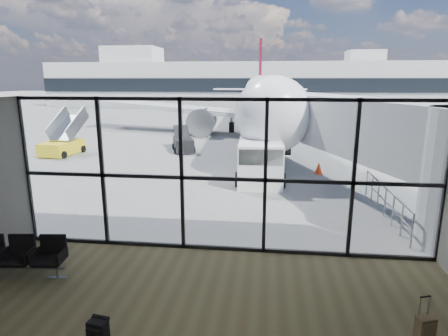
% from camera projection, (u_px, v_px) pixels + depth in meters
% --- Properties ---
extents(ground, '(220.00, 220.00, 0.00)m').
position_uv_depth(ground, '(259.00, 118.00, 49.83)').
color(ground, slate).
rests_on(ground, ground).
extents(lounge_shell, '(12.02, 8.01, 4.51)m').
position_uv_depth(lounge_shell, '(186.00, 229.00, 5.93)').
color(lounge_shell, brown).
rests_on(lounge_shell, ground).
extents(glass_curtain_wall, '(12.10, 0.12, 4.50)m').
position_uv_depth(glass_curtain_wall, '(223.00, 177.00, 10.66)').
color(glass_curtain_wall, white).
rests_on(glass_curtain_wall, ground).
extents(jet_bridge, '(8.00, 16.50, 4.33)m').
position_uv_depth(jet_bridge, '(350.00, 130.00, 16.81)').
color(jet_bridge, '#AEB0B3').
rests_on(jet_bridge, ground).
extents(apron_railing, '(0.06, 5.46, 1.11)m').
position_uv_depth(apron_railing, '(385.00, 198.00, 13.75)').
color(apron_railing, gray).
rests_on(apron_railing, ground).
extents(far_terminal, '(80.00, 12.20, 11.00)m').
position_uv_depth(far_terminal, '(260.00, 84.00, 70.15)').
color(far_terminal, '#BBBBB6').
rests_on(far_terminal, ground).
extents(tree_0, '(4.95, 4.95, 7.12)m').
position_uv_depth(tree_0, '(65.00, 81.00, 84.87)').
color(tree_0, '#382619').
rests_on(tree_0, ground).
extents(tree_1, '(5.61, 5.61, 8.07)m').
position_uv_depth(tree_1, '(90.00, 78.00, 84.03)').
color(tree_1, '#382619').
rests_on(tree_1, ground).
extents(tree_2, '(6.27, 6.27, 9.03)m').
position_uv_depth(tree_2, '(115.00, 75.00, 83.20)').
color(tree_2, '#382619').
rests_on(tree_2, ground).
extents(tree_3, '(4.95, 4.95, 7.12)m').
position_uv_depth(tree_3, '(141.00, 81.00, 82.79)').
color(tree_3, '#382619').
rests_on(tree_3, ground).
extents(tree_4, '(5.61, 5.61, 8.07)m').
position_uv_depth(tree_4, '(168.00, 78.00, 81.96)').
color(tree_4, '#382619').
rests_on(tree_4, ground).
extents(tree_5, '(6.27, 6.27, 9.03)m').
position_uv_depth(tree_5, '(195.00, 75.00, 81.12)').
color(tree_5, '#382619').
rests_on(tree_5, ground).
extents(seating_row, '(2.39, 0.89, 1.06)m').
position_uv_depth(seating_row, '(20.00, 254.00, 9.61)').
color(seating_row, gray).
rests_on(seating_row, ground).
extents(backpack, '(0.40, 0.38, 0.55)m').
position_uv_depth(backpack, '(98.00, 332.00, 7.13)').
color(backpack, black).
rests_on(backpack, ground).
extents(suitcase, '(0.39, 0.32, 0.93)m').
position_uv_depth(suitcase, '(425.00, 329.00, 7.20)').
color(suitcase, brown).
rests_on(suitcase, ground).
extents(airliner, '(34.58, 40.05, 10.31)m').
position_uv_depth(airliner, '(263.00, 99.00, 36.23)').
color(airliner, white).
rests_on(airliner, ground).
extents(service_van, '(2.47, 4.84, 2.07)m').
position_uv_depth(service_van, '(260.00, 159.00, 18.79)').
color(service_van, white).
rests_on(service_van, ground).
extents(belt_loader, '(2.24, 3.73, 1.63)m').
position_uv_depth(belt_loader, '(183.00, 143.00, 26.53)').
color(belt_loader, black).
rests_on(belt_loader, ground).
extents(mobile_stairs, '(2.20, 3.72, 2.50)m').
position_uv_depth(mobile_stairs, '(63.00, 146.00, 25.33)').
color(mobile_stairs, yellow).
rests_on(mobile_stairs, ground).
extents(traffic_cone_b, '(0.45, 0.45, 0.64)m').
position_uv_depth(traffic_cone_b, '(319.00, 168.00, 20.13)').
color(traffic_cone_b, red).
rests_on(traffic_cone_b, ground).
extents(traffic_cone_c, '(0.39, 0.39, 0.56)m').
position_uv_depth(traffic_cone_c, '(240.00, 145.00, 27.64)').
color(traffic_cone_c, '#FF620D').
rests_on(traffic_cone_c, ground).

